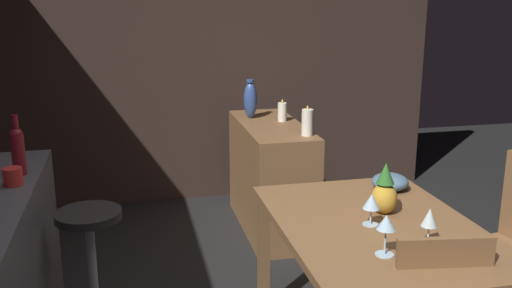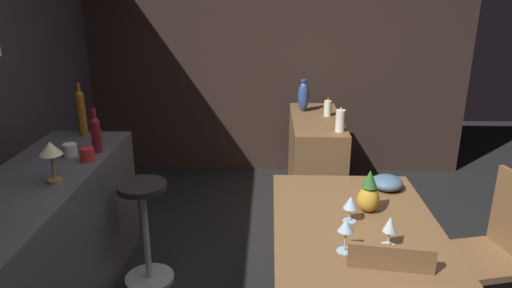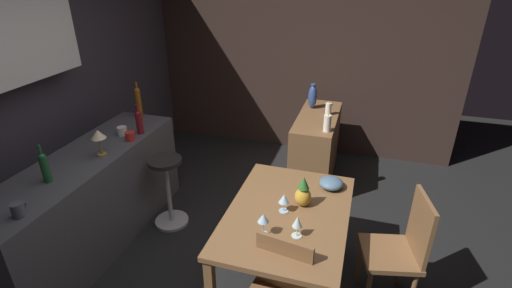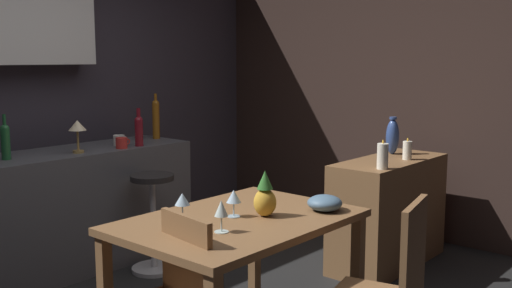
% 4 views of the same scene
% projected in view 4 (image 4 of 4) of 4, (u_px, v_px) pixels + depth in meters
% --- Properties ---
extents(wall_kitchen_back, '(5.20, 0.33, 2.60)m').
position_uv_depth(wall_kitchen_back, '(10.00, 80.00, 4.58)').
color(wall_kitchen_back, '#38333D').
rests_on(wall_kitchen_back, ground_plane).
extents(wall_side_right, '(0.10, 4.40, 2.60)m').
position_uv_depth(wall_side_right, '(381.00, 89.00, 5.41)').
color(wall_side_right, '#33231E').
rests_on(wall_side_right, ground_plane).
extents(dining_table, '(1.26, 0.88, 0.74)m').
position_uv_depth(dining_table, '(238.00, 234.00, 3.15)').
color(dining_table, brown).
rests_on(dining_table, ground_plane).
extents(kitchen_counter, '(2.10, 0.60, 0.90)m').
position_uv_depth(kitchen_counter, '(58.00, 213.00, 4.36)').
color(kitchen_counter, '#4C4C51').
rests_on(kitchen_counter, ground_plane).
extents(sideboard_cabinet, '(1.10, 0.44, 0.82)m').
position_uv_depth(sideboard_cabinet, '(388.00, 212.00, 4.53)').
color(sideboard_cabinet, brown).
rests_on(sideboard_cabinet, ground_plane).
extents(bar_stool, '(0.34, 0.34, 0.73)m').
position_uv_depth(bar_stool, '(153.00, 220.00, 4.38)').
color(bar_stool, '#262323').
rests_on(bar_stool, ground_plane).
extents(wine_glass_left, '(0.08, 0.08, 0.15)m').
position_uv_depth(wine_glass_left, '(234.00, 197.00, 3.15)').
color(wine_glass_left, silver).
rests_on(wine_glass_left, dining_table).
extents(wine_glass_right, '(0.07, 0.07, 0.16)m').
position_uv_depth(wine_glass_right, '(221.00, 210.00, 2.87)').
color(wine_glass_right, silver).
rests_on(wine_glass_right, dining_table).
extents(wine_glass_center, '(0.08, 0.08, 0.17)m').
position_uv_depth(wine_glass_center, '(182.00, 201.00, 2.96)').
color(wine_glass_center, silver).
rests_on(wine_glass_center, dining_table).
extents(pineapple_centerpiece, '(0.12, 0.12, 0.25)m').
position_uv_depth(pineapple_centerpiece, '(265.00, 197.00, 3.16)').
color(pineapple_centerpiece, gold).
rests_on(pineapple_centerpiece, dining_table).
extents(fruit_bowl, '(0.19, 0.19, 0.09)m').
position_uv_depth(fruit_bowl, '(325.00, 203.00, 3.28)').
color(fruit_bowl, slate).
rests_on(fruit_bowl, dining_table).
extents(wine_bottle_green, '(0.06, 0.06, 0.31)m').
position_uv_depth(wine_bottle_green, '(5.00, 140.00, 3.98)').
color(wine_bottle_green, '#1E592D').
rests_on(wine_bottle_green, kitchen_counter).
extents(wine_bottle_amber, '(0.06, 0.06, 0.38)m').
position_uv_depth(wine_bottle_amber, '(156.00, 118.00, 5.01)').
color(wine_bottle_amber, '#8C5114').
rests_on(wine_bottle_amber, kitchen_counter).
extents(wine_bottle_ruby, '(0.06, 0.06, 0.30)m').
position_uv_depth(wine_bottle_ruby, '(139.00, 129.00, 4.59)').
color(wine_bottle_ruby, maroon).
rests_on(wine_bottle_ruby, kitchen_counter).
extents(cup_white, '(0.12, 0.09, 0.08)m').
position_uv_depth(cup_white, '(119.00, 140.00, 4.64)').
color(cup_white, white).
rests_on(cup_white, kitchen_counter).
extents(cup_red, '(0.12, 0.09, 0.08)m').
position_uv_depth(cup_red, '(122.00, 143.00, 4.49)').
color(cup_red, red).
rests_on(cup_red, kitchen_counter).
extents(counter_lamp, '(0.13, 0.13, 0.24)m').
position_uv_depth(counter_lamp, '(77.00, 128.00, 4.25)').
color(counter_lamp, '#A58447').
rests_on(counter_lamp, kitchen_counter).
extents(pillar_candle_tall, '(0.08, 0.08, 0.20)m').
position_uv_depth(pillar_candle_tall, '(383.00, 156.00, 4.07)').
color(pillar_candle_tall, white).
rests_on(pillar_candle_tall, sideboard_cabinet).
extents(pillar_candle_short, '(0.07, 0.07, 0.17)m').
position_uv_depth(pillar_candle_short, '(407.00, 150.00, 4.46)').
color(pillar_candle_short, white).
rests_on(pillar_candle_short, sideboard_cabinet).
extents(vase_ceramic_blue, '(0.10, 0.10, 0.30)m').
position_uv_depth(vase_ceramic_blue, '(393.00, 136.00, 4.70)').
color(vase_ceramic_blue, '#334C8C').
rests_on(vase_ceramic_blue, sideboard_cabinet).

